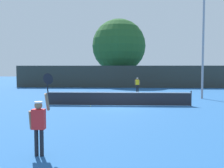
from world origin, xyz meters
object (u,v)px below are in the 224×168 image
Objects in this scene: parked_car_near at (105,79)px; player_serving at (39,120)px; light_pole at (203,36)px; parked_car_far at (160,80)px; player_receiving at (137,83)px; parked_car_mid at (137,79)px; tennis_ball at (90,106)px; large_tree at (119,46)px.

player_serving is at bearing -87.80° from parked_car_near.
parked_car_far is at bearing 93.37° from light_pole.
light_pole is 2.20× the size of parked_car_far.
player_receiving is (4.00, 21.02, -0.15)m from player_serving.
player_serving is 1.60× the size of player_receiving.
parked_car_near is at bearing 168.26° from parked_car_far.
player_serving reaches higher than parked_car_mid.
tennis_ball is at bearing -94.43° from parked_car_mid.
light_pole is 20.97m from parked_car_mid.
large_tree is (-7.51, 16.66, 0.65)m from light_pole.
parked_car_near is 0.98× the size of parked_car_far.
tennis_ball is at bearing 71.33° from player_receiving.
light_pole is at bearing 58.10° from player_serving.
parked_car_mid is (4.74, 34.82, -0.31)m from player_serving.
parked_car_near is (-4.58, 13.38, -0.16)m from player_receiving.
player_serving is 34.17m from parked_car_far.
light_pole reaches higher than parked_car_far.
parked_car_mid reaches higher than tennis_ball.
light_pole is 2.17× the size of parked_car_mid.
tennis_ball is at bearing -86.87° from parked_car_near.
player_receiving is at bearing -112.73° from parked_car_far.
parked_car_mid is (4.50, 24.95, 0.74)m from tennis_ball.
parked_car_mid is at bearing -93.06° from player_receiving.
large_tree is at bearing -77.79° from player_receiving.
large_tree reaches higher than parked_car_near.
parked_car_far is (7.93, 23.31, 0.74)m from tennis_ball.
tennis_ball is at bearing -112.62° from parked_car_far.
tennis_ball is 22.49m from large_tree.
light_pole reaches higher than player_receiving.
tennis_ball is 25.36m from parked_car_mid.
parked_car_far is at bearing -108.91° from player_receiving.
player_receiving is 0.36× the size of parked_car_far.
player_serving is 0.59× the size of parked_car_near.
large_tree is 2.29× the size of parked_car_mid.
parked_car_far is (6.44, 1.67, -5.20)m from large_tree.
tennis_ball is 24.55m from parked_car_near.
player_receiving is 12.86m from parked_car_far.
parked_car_far is at bearing 76.17° from player_serving.
light_pole is at bearing 28.92° from tennis_ball.
parked_car_far reaches higher than player_receiving.
player_serving is at bearing -91.36° from tennis_ball.
player_serving is 35.14m from parked_car_mid.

